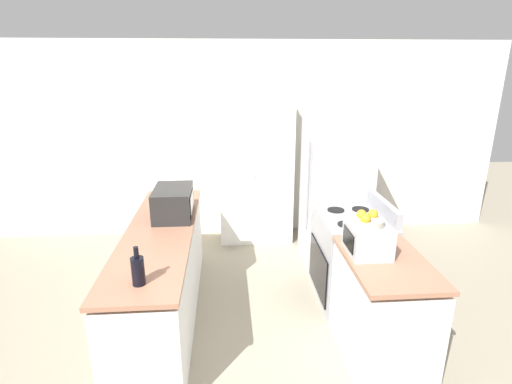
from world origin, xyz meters
The scene contains 10 objects.
wall_back centered at (0.00, 3.31, 1.30)m, with size 7.00×0.06×2.60m.
counter_left centered at (-0.91, 1.28, 0.43)m, with size 0.60×2.36×0.88m.
counter_right centered at (0.91, 0.57, 0.43)m, with size 0.60×0.95×0.88m.
pantry_cabinet centered at (0.09, 3.01, 0.95)m, with size 0.95×0.53×1.90m.
stove centered at (0.93, 1.46, 0.45)m, with size 0.66×0.80×1.04m.
refrigerator centered at (0.96, 2.27, 0.92)m, with size 0.72×0.73×1.84m.
microwave centered at (-0.81, 1.62, 1.03)m, with size 0.36×0.54×0.29m.
wine_bottle centered at (-0.90, 0.36, 0.99)m, with size 0.09×0.09×0.28m.
toaster_oven centered at (0.79, 0.70, 1.00)m, with size 0.31×0.36×0.25m.
fruit_bowl centered at (0.78, 0.69, 1.17)m, with size 0.23×0.23×0.11m.
Camera 1 is at (-0.29, -2.07, 2.30)m, focal length 28.00 mm.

